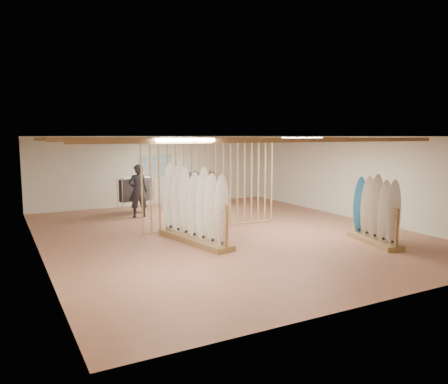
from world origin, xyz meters
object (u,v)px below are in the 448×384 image
rack_right (375,221)px  shopper_a (138,187)px  shopper_b (195,189)px  clothing_rack_a (136,190)px  clothing_rack_b (200,184)px  rack_left (194,217)px

rack_right → shopper_a: shopper_a is taller
shopper_a → shopper_b: bearing=-175.5°
clothing_rack_a → shopper_a: size_ratio=0.65×
shopper_a → clothing_rack_b: bearing=-157.5°
clothing_rack_b → shopper_b: (-0.58, -0.81, -0.08)m
shopper_b → clothing_rack_b: bearing=62.0°
rack_right → rack_left: bearing=163.5°
rack_right → shopper_b: (-2.27, 6.42, 0.27)m
clothing_rack_a → shopper_b: shopper_b is taller
rack_right → shopper_b: rack_right is taller
shopper_a → clothing_rack_a: bearing=-88.9°
rack_right → clothing_rack_a: size_ratio=1.40×
rack_left → shopper_a: shopper_a is taller
shopper_a → shopper_b: size_ratio=1.20×
rack_left → clothing_rack_b: (2.47, 4.92, 0.28)m
rack_left → clothing_rack_b: 5.51m
rack_right → shopper_b: 6.82m
clothing_rack_a → shopper_a: shopper_a is taller
clothing_rack_a → clothing_rack_b: (2.61, 0.13, 0.07)m
rack_left → clothing_rack_b: rack_left is taller
clothing_rack_a → shopper_b: bearing=-33.5°
clothing_rack_b → rack_right: bearing=-92.6°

